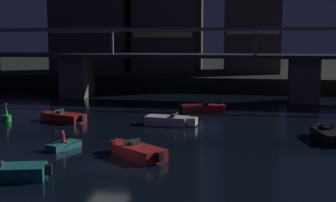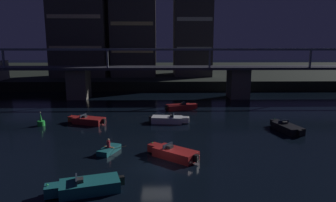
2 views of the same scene
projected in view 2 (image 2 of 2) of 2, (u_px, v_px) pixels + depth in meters
name	position (u px, v px, depth m)	size (l,w,h in m)	color
ground_plane	(157.00, 166.00, 24.17)	(400.00, 400.00, 0.00)	black
far_riverbank	(160.00, 72.00, 103.54)	(240.00, 80.00, 2.20)	black
river_bridge	(159.00, 76.00, 55.75)	(97.09, 6.40, 9.38)	#605B51
tower_west_low	(78.00, 2.00, 71.75)	(13.48, 8.44, 36.73)	#423D38
tower_west_tall	(134.00, 12.00, 75.80)	(11.01, 12.68, 33.02)	#423D38
tower_central	(192.00, 7.00, 76.42)	(9.27, 13.43, 35.73)	#423D38
speedboat_near_left	(87.00, 120.00, 37.55)	(5.11, 3.03, 1.16)	maroon
speedboat_near_right	(169.00, 120.00, 38.01)	(5.23, 2.28, 1.16)	silver
speedboat_mid_left	(87.00, 186.00, 19.81)	(5.17, 2.82, 1.16)	#196066
speedboat_mid_center	(173.00, 153.00, 26.00)	(4.62, 4.10, 1.16)	maroon
speedboat_mid_right	(286.00, 128.00, 34.19)	(2.55, 5.22, 1.16)	black
speedboat_far_left	(181.00, 107.00, 45.96)	(5.18, 2.80, 1.16)	maroon
channel_buoy	(41.00, 122.00, 36.52)	(0.90, 0.90, 1.76)	green
dinghy_with_paddler	(109.00, 150.00, 27.30)	(2.68, 2.82, 1.36)	#196066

